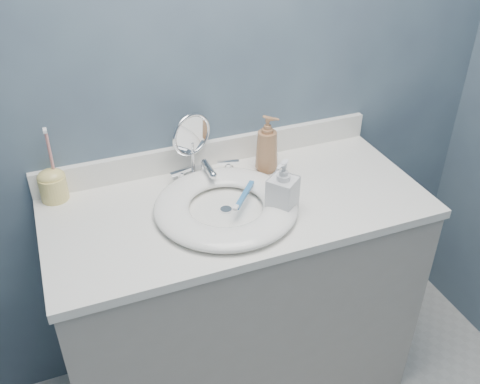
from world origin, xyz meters
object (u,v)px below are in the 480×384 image
soap_bottle_amber (267,144)px  makeup_mirror (192,142)px  toothbrush_holder (53,184)px  soap_bottle_clear (283,187)px

soap_bottle_amber → makeup_mirror: bearing=120.5°
toothbrush_holder → soap_bottle_amber: bearing=-6.8°
soap_bottle_clear → toothbrush_holder: 0.73m
makeup_mirror → soap_bottle_amber: bearing=-36.7°
soap_bottle_clear → toothbrush_holder: size_ratio=0.72×
makeup_mirror → soap_bottle_amber: size_ratio=1.10×
soap_bottle_amber → toothbrush_holder: toothbrush_holder is taller
soap_bottle_clear → makeup_mirror: bearing=172.1°
makeup_mirror → soap_bottle_clear: 0.37m
soap_bottle_amber → soap_bottle_clear: soap_bottle_amber is taller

